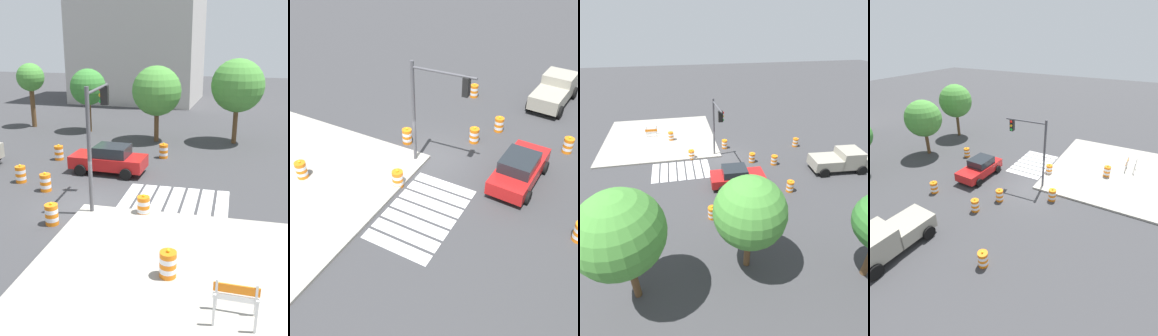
% 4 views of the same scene
% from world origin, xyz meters
% --- Properties ---
extents(ground_plane, '(120.00, 120.00, 0.00)m').
position_xyz_m(ground_plane, '(0.00, 0.00, 0.00)').
color(ground_plane, '#38383A').
extents(sidewalk_corner, '(12.00, 12.00, 0.15)m').
position_xyz_m(sidewalk_corner, '(6.00, -6.00, 0.07)').
color(sidewalk_corner, '#9E998E').
rests_on(sidewalk_corner, ground).
extents(crosswalk_stripes, '(5.10, 3.20, 0.02)m').
position_xyz_m(crosswalk_stripes, '(4.00, 1.80, 0.01)').
color(crosswalk_stripes, silver).
rests_on(crosswalk_stripes, ground).
extents(sports_car, '(4.38, 2.29, 1.63)m').
position_xyz_m(sports_car, '(-0.32, 4.91, 0.81)').
color(sports_car, red).
rests_on(sports_car, ground).
extents(pickup_truck, '(5.28, 2.64, 1.92)m').
position_xyz_m(pickup_truck, '(-10.04, 4.35, 0.97)').
color(pickup_truck, gray).
rests_on(pickup_truck, ground).
extents(traffic_barrel_near_corner, '(0.56, 0.56, 1.02)m').
position_xyz_m(traffic_barrel_near_corner, '(2.22, 8.40, 0.45)').
color(traffic_barrel_near_corner, orange).
rests_on(traffic_barrel_near_corner, ground).
extents(traffic_barrel_crosswalk_end, '(0.56, 0.56, 1.02)m').
position_xyz_m(traffic_barrel_crosswalk_end, '(-2.65, 1.47, 0.45)').
color(traffic_barrel_crosswalk_end, orange).
rests_on(traffic_barrel_crosswalk_end, ground).
extents(traffic_barrel_median_near, '(0.56, 0.56, 1.02)m').
position_xyz_m(traffic_barrel_median_near, '(-8.15, -0.90, 0.45)').
color(traffic_barrel_median_near, orange).
rests_on(traffic_barrel_median_near, ground).
extents(traffic_barrel_median_far, '(0.56, 0.56, 1.02)m').
position_xyz_m(traffic_barrel_median_far, '(-4.21, 6.54, 0.45)').
color(traffic_barrel_median_far, orange).
rests_on(traffic_barrel_median_far, ground).
extents(traffic_barrel_far_curb, '(0.56, 0.56, 1.02)m').
position_xyz_m(traffic_barrel_far_curb, '(2.88, -0.25, 0.45)').
color(traffic_barrel_far_curb, orange).
rests_on(traffic_barrel_far_curb, ground).
extents(traffic_barrel_lane_center, '(0.56, 0.56, 1.02)m').
position_xyz_m(traffic_barrel_lane_center, '(-4.53, 2.32, 0.45)').
color(traffic_barrel_lane_center, orange).
rests_on(traffic_barrel_lane_center, ground).
extents(traffic_barrel_opposite_curb, '(0.56, 0.56, 1.02)m').
position_xyz_m(traffic_barrel_opposite_curb, '(-0.70, -1.94, 0.45)').
color(traffic_barrel_opposite_curb, orange).
rests_on(traffic_barrel_opposite_curb, ground).
extents(traffic_barrel_on_sidewalk, '(0.56, 0.56, 1.02)m').
position_xyz_m(traffic_barrel_on_sidewalk, '(4.75, -4.83, 0.60)').
color(traffic_barrel_on_sidewalk, orange).
rests_on(traffic_barrel_on_sidewalk, sidewalk_corner).
extents(construction_barricade, '(1.30, 0.82, 1.00)m').
position_xyz_m(construction_barricade, '(6.91, -6.29, 0.72)').
color(construction_barricade, silver).
rests_on(construction_barricade, sidewalk_corner).
extents(traffic_light_pole, '(0.53, 3.29, 5.50)m').
position_xyz_m(traffic_light_pole, '(0.52, 0.54, 3.91)').
color(traffic_light_pole, '#4C4C51').
rests_on(traffic_light_pole, sidewalk_corner).
extents(street_tree_streetside_near, '(3.58, 3.58, 5.52)m').
position_xyz_m(street_tree_streetside_near, '(0.95, 12.42, 3.72)').
color(street_tree_streetside_near, brown).
rests_on(street_tree_streetside_near, ground).
extents(street_tree_streetside_far, '(3.74, 3.74, 6.05)m').
position_xyz_m(street_tree_streetside_far, '(6.61, 13.12, 4.16)').
color(street_tree_streetside_far, brown).
rests_on(street_tree_streetside_far, ground).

